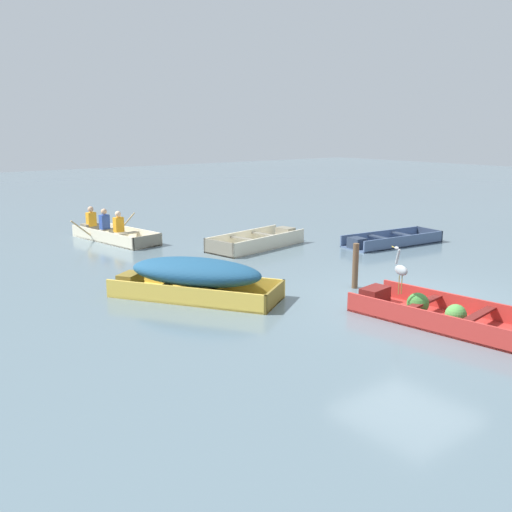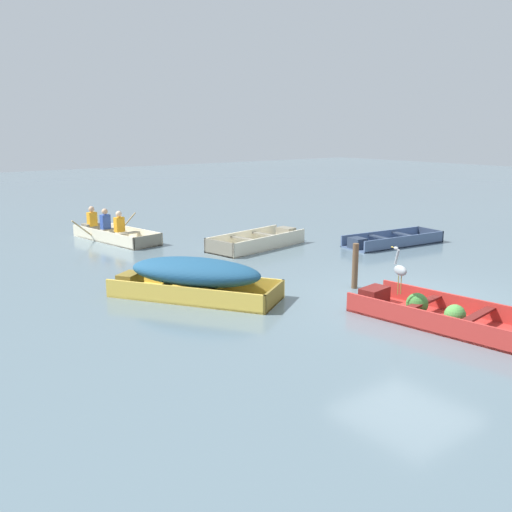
% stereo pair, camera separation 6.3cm
% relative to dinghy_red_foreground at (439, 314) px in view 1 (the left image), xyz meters
% --- Properties ---
extents(ground_plane, '(80.00, 80.00, 0.00)m').
position_rel_dinghy_red_foreground_xyz_m(ground_plane, '(0.70, 1.05, -0.14)').
color(ground_plane, slate).
extents(dinghy_red_foreground, '(1.71, 3.49, 0.44)m').
position_rel_dinghy_red_foreground_xyz_m(dinghy_red_foreground, '(0.00, 0.00, 0.00)').
color(dinghy_red_foreground, '#AD2D28').
rests_on(dinghy_red_foreground, ground).
extents(skiff_yellow_near_moored, '(2.82, 3.51, 0.80)m').
position_rel_dinghy_red_foreground_xyz_m(skiff_yellow_near_moored, '(-2.58, 3.92, 0.32)').
color(skiff_yellow_near_moored, '#E5BC47').
rests_on(skiff_yellow_near_moored, ground).
extents(skiff_slate_blue_mid_moored, '(3.19, 1.41, 0.34)m').
position_rel_dinghy_red_foreground_xyz_m(skiff_slate_blue_mid_moored, '(4.68, 4.85, -0.03)').
color(skiff_slate_blue_mid_moored, '#475B7F').
rests_on(skiff_slate_blue_mid_moored, ground).
extents(skiff_cream_outer_moored, '(3.16, 1.62, 0.40)m').
position_rel_dinghy_red_foreground_xyz_m(skiff_cream_outer_moored, '(1.60, 7.03, -0.00)').
color(skiff_cream_outer_moored, beige).
rests_on(skiff_cream_outer_moored, ground).
extents(rowboat_cream_with_crew, '(2.24, 3.35, 0.92)m').
position_rel_dinghy_red_foreground_xyz_m(rowboat_cream_with_crew, '(-1.31, 10.65, 0.08)').
color(rowboat_cream_with_crew, beige).
rests_on(rowboat_cream_with_crew, ground).
extents(heron_on_dinghy, '(0.22, 0.46, 0.84)m').
position_rel_dinghy_red_foreground_xyz_m(heron_on_dinghy, '(-0.37, 0.58, 0.76)').
color(heron_on_dinghy, olive).
rests_on(heron_on_dinghy, dinghy_red_foreground).
extents(mooring_post, '(0.13, 0.13, 0.97)m').
position_rel_dinghy_red_foreground_xyz_m(mooring_post, '(0.46, 2.38, 0.34)').
color(mooring_post, brown).
rests_on(mooring_post, ground).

